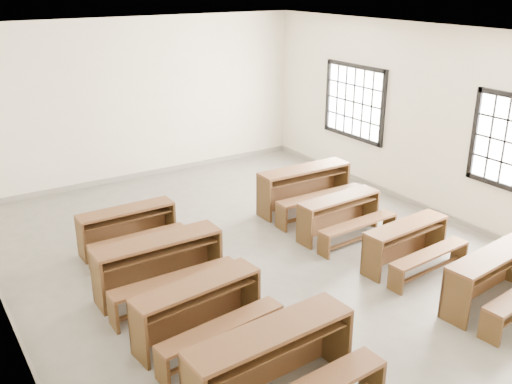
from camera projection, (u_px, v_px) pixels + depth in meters
room at (261, 114)px, 7.87m from camera, size 8.50×8.50×3.20m
desk_set_0 at (274, 362)px, 5.48m from camera, size 1.81×1.00×0.79m
desk_set_1 at (200, 308)px, 6.46m from camera, size 1.62×0.96×0.70m
desk_set_2 at (161, 263)px, 7.40m from camera, size 1.68×0.87×0.76m
desk_set_3 at (128, 226)px, 8.60m from camera, size 1.46×0.76×0.66m
desk_set_4 at (494, 276)px, 7.13m from camera, size 1.62×0.96×0.70m
desk_set_5 at (408, 242)px, 8.11m from camera, size 1.47×0.84×0.64m
desk_set_6 at (341, 214)px, 9.06m from camera, size 1.49×0.82×0.66m
desk_set_7 at (306, 186)px, 10.04m from camera, size 1.74×0.93×0.78m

